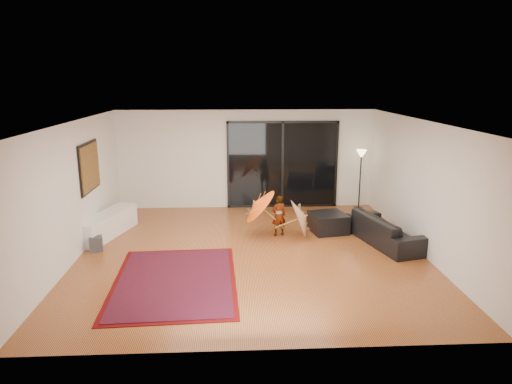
{
  "coord_description": "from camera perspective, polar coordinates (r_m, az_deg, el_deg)",
  "views": [
    {
      "loc": [
        -0.36,
        -8.87,
        3.51
      ],
      "look_at": [
        0.13,
        0.79,
        1.1
      ],
      "focal_mm": 32.0,
      "sensor_mm": 36.0,
      "label": 1
    }
  ],
  "objects": [
    {
      "name": "parasol_orange",
      "position": [
        10.26,
        -0.16,
        -1.7
      ],
      "size": [
        0.74,
        0.93,
        0.91
      ],
      "rotation": [
        0.0,
        -0.84,
        0.0
      ],
      "color": "#F6550C",
      "rests_on": "child"
    },
    {
      "name": "painting",
      "position": [
        10.51,
        -20.08,
        2.95
      ],
      "size": [
        0.04,
        1.28,
        1.08
      ],
      "color": "black",
      "rests_on": "wall_left"
    },
    {
      "name": "speaker",
      "position": [
        10.18,
        -19.36,
        -6.12
      ],
      "size": [
        0.32,
        0.32,
        0.3
      ],
      "primitive_type": "cube",
      "rotation": [
        0.0,
        0.0,
        0.25
      ],
      "color": "#424244",
      "rests_on": "floor"
    },
    {
      "name": "floor_lamp",
      "position": [
        12.68,
        12.99,
        3.61
      ],
      "size": [
        0.28,
        0.28,
        1.65
      ],
      "color": "black",
      "rests_on": "floor"
    },
    {
      "name": "wall_front",
      "position": [
        5.8,
        0.83,
        -7.88
      ],
      "size": [
        7.0,
        0.0,
        7.0
      ],
      "primitive_type": "plane",
      "rotation": [
        -1.57,
        0.0,
        0.0
      ],
      "color": "silver",
      "rests_on": "floor"
    },
    {
      "name": "media_console",
      "position": [
        10.99,
        -18.07,
        -3.89
      ],
      "size": [
        1.01,
        1.96,
        0.53
      ],
      "primitive_type": "cube",
      "rotation": [
        0.0,
        0.0,
        -0.29
      ],
      "color": "white",
      "rests_on": "floor"
    },
    {
      "name": "floor",
      "position": [
        9.54,
        -0.57,
        -7.58
      ],
      "size": [
        7.0,
        7.0,
        0.0
      ],
      "primitive_type": "plane",
      "color": "#B06430",
      "rests_on": "ground"
    },
    {
      "name": "wall_right",
      "position": [
        9.91,
        20.09,
        0.54
      ],
      "size": [
        0.0,
        7.0,
        7.0
      ],
      "primitive_type": "plane",
      "rotation": [
        1.57,
        0.0,
        -1.57
      ],
      "color": "silver",
      "rests_on": "floor"
    },
    {
      "name": "ottoman",
      "position": [
        10.86,
        9.0,
        -3.8
      ],
      "size": [
        0.92,
        0.92,
        0.45
      ],
      "primitive_type": "cube",
      "rotation": [
        0.0,
        0.0,
        0.2
      ],
      "color": "black",
      "rests_on": "floor"
    },
    {
      "name": "sliding_door",
      "position": [
        12.62,
        3.32,
        3.43
      ],
      "size": [
        3.06,
        0.07,
        2.4
      ],
      "color": "black",
      "rests_on": "wall_back"
    },
    {
      "name": "persian_rug",
      "position": [
        8.4,
        -10.1,
        -10.86
      ],
      "size": [
        2.28,
        3.1,
        0.02
      ],
      "rotation": [
        0.0,
        0.0,
        0.04
      ],
      "color": "#500607",
      "rests_on": "floor"
    },
    {
      "name": "wall_back",
      "position": [
        12.56,
        -1.24,
        4.09
      ],
      "size": [
        7.0,
        0.0,
        7.0
      ],
      "primitive_type": "plane",
      "rotation": [
        1.57,
        0.0,
        0.0
      ],
      "color": "silver",
      "rests_on": "floor"
    },
    {
      "name": "child",
      "position": [
        10.42,
        2.86,
        -2.97
      ],
      "size": [
        0.4,
        0.32,
        0.95
      ],
      "primitive_type": "imported",
      "rotation": [
        0.0,
        0.0,
        3.46
      ],
      "color": "#999999",
      "rests_on": "floor"
    },
    {
      "name": "ceiling",
      "position": [
        8.91,
        -0.61,
        8.79
      ],
      "size": [
        7.0,
        7.0,
        0.0
      ],
      "primitive_type": "plane",
      "rotation": [
        3.14,
        0.0,
        0.0
      ],
      "color": "white",
      "rests_on": "wall_back"
    },
    {
      "name": "sofa",
      "position": [
        10.37,
        15.9,
        -4.56
      ],
      "size": [
        1.32,
        2.23,
        0.61
      ],
      "primitive_type": "imported",
      "rotation": [
        0.0,
        0.0,
        1.83
      ],
      "color": "black",
      "rests_on": "floor"
    },
    {
      "name": "wall_left",
      "position": [
        9.65,
        -21.83,
        0.05
      ],
      "size": [
        0.0,
        7.0,
        7.0
      ],
      "primitive_type": "plane",
      "rotation": [
        1.57,
        0.0,
        1.57
      ],
      "color": "silver",
      "rests_on": "floor"
    },
    {
      "name": "parasol_white",
      "position": [
        10.34,
        6.26,
        -2.98
      ],
      "size": [
        0.52,
        0.93,
        0.95
      ],
      "rotation": [
        0.0,
        1.2,
        0.0
      ],
      "color": "white",
      "rests_on": "floor"
    }
  ]
}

